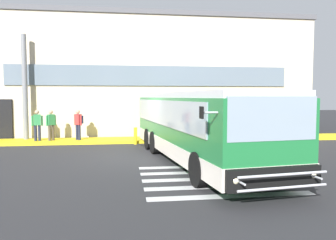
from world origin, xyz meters
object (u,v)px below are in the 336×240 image
object	(u,v)px
passenger_by_doorway	(51,124)
safety_bollard_yellow	(135,136)
bus_main_foreground	(196,128)
entry_support_column	(25,87)
passenger_at_curb_edge	(78,123)
passenger_near_column	(37,124)

from	to	relation	value
passenger_by_doorway	safety_bollard_yellow	bearing A→B (deg)	-12.55
bus_main_foreground	safety_bollard_yellow	world-z (taller)	bus_main_foreground
entry_support_column	passenger_by_doorway	xyz separation A→B (m)	(1.52, -0.79, -1.99)
bus_main_foreground	passenger_by_doorway	xyz separation A→B (m)	(-6.72, 6.05, -0.25)
passenger_at_curb_edge	bus_main_foreground	bearing A→B (deg)	-49.36
entry_support_column	passenger_near_column	size ratio (longest dim) A/B	3.49
passenger_near_column	passenger_at_curb_edge	world-z (taller)	same
entry_support_column	safety_bollard_yellow	size ratio (longest dim) A/B	6.50
bus_main_foreground	passenger_near_column	xyz separation A→B (m)	(-7.44, 6.06, -0.25)
entry_support_column	safety_bollard_yellow	xyz separation A→B (m)	(6.07, -1.80, -2.62)
entry_support_column	bus_main_foreground	world-z (taller)	entry_support_column
bus_main_foreground	passenger_by_doorway	size ratio (longest dim) A/B	6.78
bus_main_foreground	safety_bollard_yellow	bearing A→B (deg)	113.36
entry_support_column	passenger_near_column	bearing A→B (deg)	-44.37
passenger_near_column	passenger_at_curb_edge	bearing A→B (deg)	2.46
entry_support_column	passenger_by_doorway	distance (m)	2.63
entry_support_column	passenger_at_curb_edge	distance (m)	3.62
passenger_by_doorway	passenger_at_curb_edge	world-z (taller)	same
passenger_near_column	passenger_at_curb_edge	size ratio (longest dim) A/B	1.00
entry_support_column	bus_main_foreground	distance (m)	10.85
passenger_at_curb_edge	safety_bollard_yellow	world-z (taller)	passenger_at_curb_edge
passenger_near_column	safety_bollard_yellow	bearing A→B (deg)	-10.93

